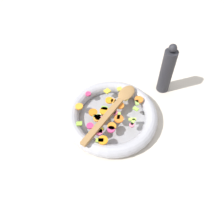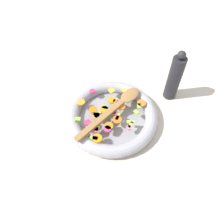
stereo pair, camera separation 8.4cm
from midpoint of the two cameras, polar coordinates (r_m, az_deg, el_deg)
The scene contains 5 objects.
ground_plane at distance 0.88m, azimuth 2.73°, elevation -2.14°, with size 4.00×4.00×0.00m, color beige.
skillet at distance 0.86m, azimuth 2.78°, elevation -1.30°, with size 0.36×0.36×0.05m.
chopped_vegetables at distance 0.83m, azimuth 2.10°, elevation -0.50°, with size 0.29×0.26×0.01m.
wooden_spoon at distance 0.84m, azimuth 3.84°, elevation 1.16°, with size 0.31×0.18×0.01m.
pepper_mill at distance 0.92m, azimuth 18.57°, elevation 8.38°, with size 0.05×0.05×0.23m.
Camera 2 is at (0.17, 0.47, 0.72)m, focal length 35.00 mm.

